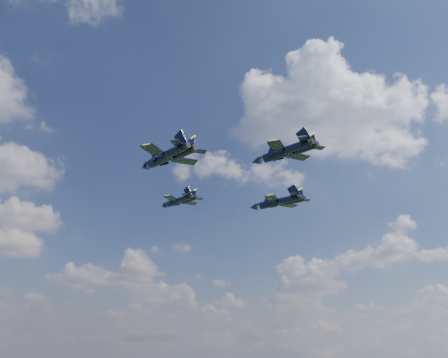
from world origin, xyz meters
TOP-DOWN VIEW (x-y plane):
  - jet_lead at (-4.22, 15.51)m, footprint 11.23×14.75m
  - jet_left at (-21.02, -7.37)m, footprint 14.12×18.44m
  - jet_right at (16.48, -0.75)m, footprint 13.51×18.16m
  - jet_slot at (0.48, -20.53)m, footprint 13.60×17.96m

SIDE VIEW (x-z plane):
  - jet_right at x=16.48m, z-range 58.82..63.09m
  - jet_lead at x=-4.22m, z-range 59.83..63.32m
  - jet_left at x=-21.02m, z-range 60.28..64.65m
  - jet_slot at x=0.48m, z-range 62.37..66.61m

